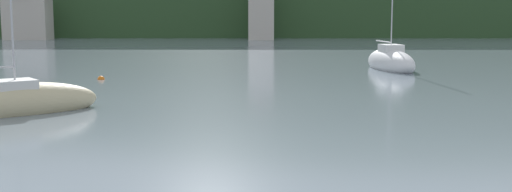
{
  "coord_description": "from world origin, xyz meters",
  "views": [
    {
      "loc": [
        0.25,
        28.47,
        4.39
      ],
      "look_at": [
        0.0,
        51.4,
        1.27
      ],
      "focal_mm": 43.47,
      "sensor_mm": 36.0,
      "label": 1
    }
  ],
  "objects": [
    {
      "name": "shore_building_west",
      "position": [
        -36.93,
        126.61,
        4.04
      ],
      "size": [
        7.23,
        4.11,
        8.34
      ],
      "color": "beige",
      "rests_on": "ground_plane"
    },
    {
      "name": "mooring_buoy_far",
      "position": [
        -10.34,
        68.65,
        0.0
      ],
      "size": [
        0.46,
        0.46,
        0.46
      ],
      "primitive_type": "sphere",
      "color": "orange",
      "rests_on": "ground_plane"
    },
    {
      "name": "sailboat_mid_0",
      "position": [
        -10.51,
        55.04,
        0.46
      ],
      "size": [
        7.13,
        6.16,
        10.74
      ],
      "rotation": [
        0.0,
        0.0,
        0.65
      ],
      "color": "#CCBC8E",
      "rests_on": "ground_plane"
    },
    {
      "name": "sailboat_far_5",
      "position": [
        10.1,
        76.14,
        0.55
      ],
      "size": [
        3.57,
        8.23,
        9.7
      ],
      "rotation": [
        0.0,
        0.0,
        4.86
      ],
      "color": "white",
      "rests_on": "ground_plane"
    },
    {
      "name": "shore_building_westcentral",
      "position": [
        0.0,
        127.1,
        5.17
      ],
      "size": [
        4.17,
        5.15,
        10.64
      ],
      "color": "beige",
      "rests_on": "ground_plane"
    }
  ]
}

